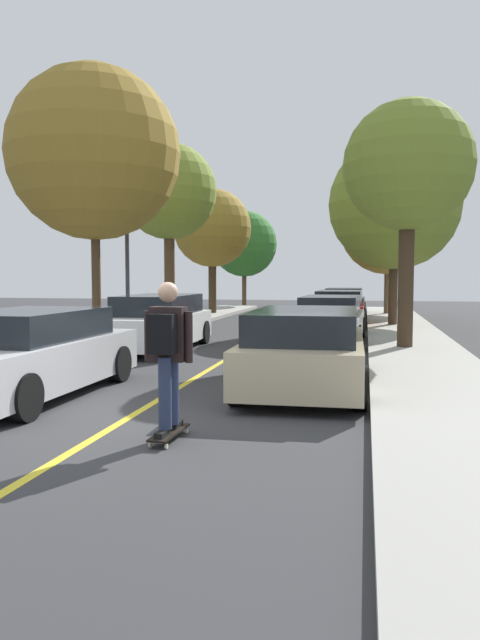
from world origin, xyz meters
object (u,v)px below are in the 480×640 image
Objects in this scene: street_tree_left_far at (212,228)px; streetlamp at (127,227)px; parked_car_right_farthest at (344,302)px; street_tree_right_far at (388,227)px; parked_car_left_near at (158,322)px; parked_car_right_far at (339,308)px; street_tree_left_near at (169,192)px; street_tree_left_nearest at (94,154)px; parked_car_right_near at (330,320)px; skateboard at (169,433)px; parked_car_left_nearest at (27,354)px; street_tree_left_farthest at (244,244)px; street_tree_right_nearest at (408,167)px; skateboarder at (167,348)px; parked_car_right_nearest at (306,349)px; street_tree_right_near at (395,204)px.

streetlamp is (0.18, -10.95, -0.79)m from street_tree_left_far.
street_tree_right_far is at bearing 16.13° from parked_car_right_farthest.
parked_car_left_near is 13.83m from street_tree_left_far.
street_tree_left_near is at bearing -165.12° from parked_car_right_far.
street_tree_left_nearest is at bearing -90.00° from street_tree_left_far.
parked_car_right_farthest is at bearing 90.00° from parked_car_right_near.
parked_car_right_far is at bearing -90.00° from parked_car_right_farthest.
skateboard is (-1.23, -10.78, -0.57)m from parked_car_right_near.
parked_car_left_nearest is at bearing -89.99° from parked_car_left_near.
parked_car_left_nearest is at bearing -106.10° from parked_car_right_far.
street_tree_left_nearest reaches higher than parked_car_right_farthest.
parked_car_left_nearest is 21.84m from street_tree_right_far.
parked_car_left_near is 3.91m from streetlamp.
street_tree_left_near is 4.80m from streetlamp.
parked_car_right_farthest is (4.22, 13.95, -0.04)m from parked_car_left_near.
parked_car_right_far is 7.67m from street_tree_left_near.
street_tree_right_far reaches higher than streetlamp.
street_tree_left_farthest is 21.81m from street_tree_right_nearest.
streetlamp is 11.96m from skateboard.
street_tree_left_nearest reaches higher than street_tree_left_far.
street_tree_left_farthest is (0.00, 14.17, -1.16)m from street_tree_left_near.
street_tree_left_nearest is 10.83m from skateboarder.
street_tree_left_nearest is 8.59× the size of skateboard.
parked_car_right_farthest is 10.34m from street_tree_left_near.
streetlamp is at bearing 130.63° from parked_car_right_nearest.
parked_car_right_far is 0.68× the size of street_tree_left_near.
parked_car_right_far is at bearing 104.08° from street_tree_right_nearest.
street_tree_left_far is 3.40× the size of skateboarder.
parked_car_right_far is 0.75× the size of street_tree_right_nearest.
street_tree_right_far reaches higher than skateboard.
street_tree_left_far reaches higher than parked_car_right_farthest.
street_tree_left_far reaches higher than skateboard.
skateboarder is at bearing -97.92° from street_tree_right_far.
street_tree_left_near is (-6.15, 11.48, 4.27)m from parked_car_right_nearest.
streetlamp is at bearing -117.13° from parked_car_right_farthest.
parked_car_left_near is 0.78× the size of street_tree_right_nearest.
street_tree_right_nearest is 10.47m from skateboard.
street_tree_right_nearest is at bearing 48.35° from parked_car_left_nearest.
parked_car_right_farthest is at bearing 98.33° from street_tree_right_nearest.
parked_car_right_farthest is at bearing 73.17° from parked_car_left_near.
street_tree_left_nearest is at bearing -120.06° from street_tree_right_far.
parked_car_right_farthest is 0.70× the size of street_tree_left_far.
parked_car_right_nearest is at bearing -98.77° from street_tree_right_near.
skateboard is 0.49× the size of skateboarder.
parked_car_right_near is 10.90m from skateboarder.
street_tree_left_farthest is at bearing 90.00° from street_tree_left_far.
street_tree_left_near reaches higher than parked_car_left_nearest.
skateboarder reaches higher than parked_car_right_nearest.
parked_car_right_near is 12.56m from street_tree_right_far.
street_tree_left_near is 8.16m from street_tree_right_near.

